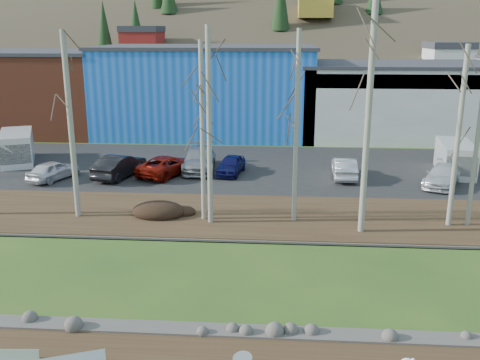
# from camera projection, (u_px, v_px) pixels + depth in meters

# --- Properties ---
(dirt_strip) EXTENTS (80.00, 1.80, 0.03)m
(dirt_strip) POSITION_uv_depth(u_px,v_px,m) (246.00, 350.00, 16.90)
(dirt_strip) COLOR #382616
(dirt_strip) RESTS_ON ground
(near_bank_rocks) EXTENTS (80.00, 0.80, 0.50)m
(near_bank_rocks) POSITION_uv_depth(u_px,v_px,m) (247.00, 333.00, 17.86)
(near_bank_rocks) COLOR #47423D
(near_bank_rocks) RESTS_ON ground
(river) EXTENTS (80.00, 8.00, 0.90)m
(river) POSITION_uv_depth(u_px,v_px,m) (253.00, 278.00, 21.80)
(river) COLOR black
(river) RESTS_ON ground
(far_bank_rocks) EXTENTS (80.00, 0.80, 0.46)m
(far_bank_rocks) POSITION_uv_depth(u_px,v_px,m) (258.00, 240.00, 25.73)
(far_bank_rocks) COLOR #47423D
(far_bank_rocks) RESTS_ON ground
(far_bank) EXTENTS (80.00, 7.00, 0.15)m
(far_bank) POSITION_uv_depth(u_px,v_px,m) (260.00, 216.00, 28.79)
(far_bank) COLOR #382616
(far_bank) RESTS_ON ground
(parking_lot) EXTENTS (80.00, 14.00, 0.14)m
(parking_lot) POSITION_uv_depth(u_px,v_px,m) (265.00, 168.00, 38.86)
(parking_lot) COLOR black
(parking_lot) RESTS_ON ground
(building_brick) EXTENTS (16.32, 12.24, 7.80)m
(building_brick) POSITION_uv_depth(u_px,v_px,m) (28.00, 91.00, 52.95)
(building_brick) COLOR brown
(building_brick) RESTS_ON ground
(building_blue) EXTENTS (20.40, 12.24, 8.30)m
(building_blue) POSITION_uv_depth(u_px,v_px,m) (208.00, 90.00, 51.61)
(building_blue) COLOR blue
(building_blue) RESTS_ON ground
(building_white) EXTENTS (18.36, 12.24, 6.80)m
(building_white) POSITION_uv_depth(u_px,v_px,m) (397.00, 99.00, 50.53)
(building_white) COLOR #B9B9B5
(building_white) RESTS_ON ground
(dirt_mound) EXTENTS (2.85, 2.01, 0.56)m
(dirt_mound) POSITION_uv_depth(u_px,v_px,m) (159.00, 210.00, 28.68)
(dirt_mound) COLOR black
(dirt_mound) RESTS_ON far_bank
(birch_1) EXTENTS (0.29, 0.29, 9.64)m
(birch_1) POSITION_uv_depth(u_px,v_px,m) (71.00, 127.00, 27.36)
(birch_1) COLOR #A29F93
(birch_1) RESTS_ON far_bank
(birch_2) EXTENTS (0.23, 0.23, 9.17)m
(birch_2) POSITION_uv_depth(u_px,v_px,m) (202.00, 133.00, 27.01)
(birch_2) COLOR #A29F93
(birch_2) RESTS_ON far_bank
(birch_3) EXTENTS (0.26, 0.26, 9.86)m
(birch_3) POSITION_uv_depth(u_px,v_px,m) (209.00, 128.00, 26.41)
(birch_3) COLOR #A29F93
(birch_3) RESTS_ON far_bank
(birch_4) EXTENTS (0.23, 0.23, 9.70)m
(birch_4) POSITION_uv_depth(u_px,v_px,m) (296.00, 129.00, 26.69)
(birch_4) COLOR #A29F93
(birch_4) RESTS_ON far_bank
(birch_5) EXTENTS (0.30, 0.30, 11.37)m
(birch_5) POSITION_uv_depth(u_px,v_px,m) (368.00, 117.00, 24.94)
(birch_5) COLOR #A29F93
(birch_5) RESTS_ON far_bank
(birch_6) EXTENTS (0.25, 0.25, 8.99)m
(birch_6) POSITION_uv_depth(u_px,v_px,m) (458.00, 138.00, 26.11)
(birch_6) COLOR #A29F93
(birch_6) RESTS_ON far_bank
(car_0) EXTENTS (2.85, 4.09, 1.29)m
(car_0) POSITION_uv_depth(u_px,v_px,m) (53.00, 170.00, 35.39)
(car_0) COLOR silver
(car_0) RESTS_ON parking_lot
(car_1) EXTENTS (2.79, 4.94, 1.54)m
(car_1) POSITION_uv_depth(u_px,v_px,m) (120.00, 166.00, 36.02)
(car_1) COLOR black
(car_1) RESTS_ON parking_lot
(car_2) EXTENTS (4.07, 5.36, 1.35)m
(car_2) POSITION_uv_depth(u_px,v_px,m) (167.00, 165.00, 36.53)
(car_2) COLOR maroon
(car_2) RESTS_ON parking_lot
(car_3) EXTENTS (2.61, 5.57, 1.57)m
(car_3) POSITION_uv_depth(u_px,v_px,m) (199.00, 159.00, 37.87)
(car_3) COLOR gray
(car_3) RESTS_ON parking_lot
(car_4) EXTENTS (2.05, 3.91, 1.27)m
(car_4) POSITION_uv_depth(u_px,v_px,m) (231.00, 165.00, 36.82)
(car_4) COLOR #10114B
(car_4) RESTS_ON parking_lot
(car_5) EXTENTS (1.60, 4.23, 1.38)m
(car_5) POSITION_uv_depth(u_px,v_px,m) (344.00, 168.00, 35.83)
(car_5) COLOR silver
(car_5) RESTS_ON parking_lot
(car_6) EXTENTS (3.63, 4.83, 1.30)m
(car_6) POSITION_uv_depth(u_px,v_px,m) (442.00, 176.00, 34.07)
(car_6) COLOR silver
(car_6) RESTS_ON parking_lot
(van_white) EXTENTS (2.64, 5.12, 2.14)m
(van_white) POSITION_uv_depth(u_px,v_px,m) (456.00, 159.00, 36.71)
(van_white) COLOR silver
(van_white) RESTS_ON parking_lot
(van_grey) EXTENTS (4.11, 5.68, 2.29)m
(van_grey) POSITION_uv_depth(u_px,v_px,m) (17.00, 148.00, 39.75)
(van_grey) COLOR silver
(van_grey) RESTS_ON parking_lot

